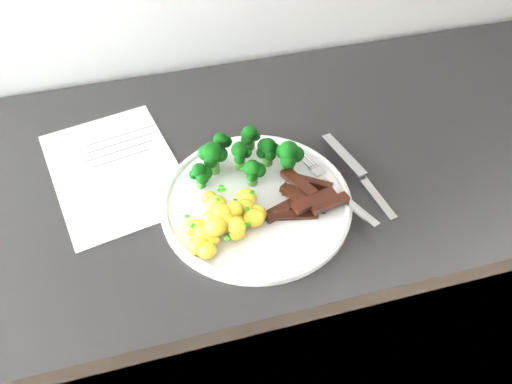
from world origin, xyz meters
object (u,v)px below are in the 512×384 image
object	(u,v)px
beef_strips	(307,198)
counter	(260,294)
knife	(366,185)
broccoli	(245,155)
recipe_paper	(115,169)
plate	(256,201)
potatoes	(224,221)
fork	(337,191)

from	to	relation	value
beef_strips	counter	bearing A→B (deg)	109.54
knife	broccoli	bearing A→B (deg)	156.22
recipe_paper	plate	bearing A→B (deg)	-32.62
recipe_paper	potatoes	bearing A→B (deg)	-49.56
counter	broccoli	size ratio (longest dim) A/B	12.61
broccoli	recipe_paper	bearing A→B (deg)	162.14
plate	beef_strips	world-z (taller)	beef_strips
plate	beef_strips	xyz separation A→B (m)	(0.08, -0.03, 0.01)
fork	counter	bearing A→B (deg)	129.90
counter	potatoes	size ratio (longest dim) A/B	18.52
knife	plate	bearing A→B (deg)	175.83
fork	beef_strips	bearing A→B (deg)	-174.92
broccoli	fork	bearing A→B (deg)	-34.99
plate	fork	distance (m)	0.13
plate	fork	world-z (taller)	fork
plate	fork	bearing A→B (deg)	-9.79
broccoli	beef_strips	distance (m)	0.13
potatoes	knife	distance (m)	0.25
plate	knife	bearing A→B (deg)	-4.17
plate	beef_strips	distance (m)	0.08
plate	potatoes	world-z (taller)	potatoes
recipe_paper	plate	xyz separation A→B (m)	(0.22, -0.14, 0.01)
recipe_paper	potatoes	xyz separation A→B (m)	(0.16, -0.18, 0.03)
plate	potatoes	xyz separation A→B (m)	(-0.06, -0.04, 0.02)
beef_strips	recipe_paper	bearing A→B (deg)	150.51
recipe_paper	broccoli	bearing A→B (deg)	-17.86
recipe_paper	potatoes	distance (m)	0.24
recipe_paper	counter	bearing A→B (deg)	-10.36
fork	recipe_paper	bearing A→B (deg)	155.10
counter	broccoli	world-z (taller)	broccoli
plate	knife	world-z (taller)	knife
recipe_paper	broccoli	size ratio (longest dim) A/B	1.70
recipe_paper	broccoli	xyz separation A→B (m)	(0.22, -0.07, 0.05)
potatoes	fork	distance (m)	0.19
fork	broccoli	bearing A→B (deg)	145.01
broccoli	fork	xyz separation A→B (m)	(0.13, -0.09, -0.03)
counter	recipe_paper	size ratio (longest dim) A/B	7.40
fork	knife	distance (m)	0.06
fork	knife	world-z (taller)	fork
counter	recipe_paper	world-z (taller)	recipe_paper
recipe_paper	fork	distance (m)	0.38
broccoli	beef_strips	bearing A→B (deg)	-51.43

